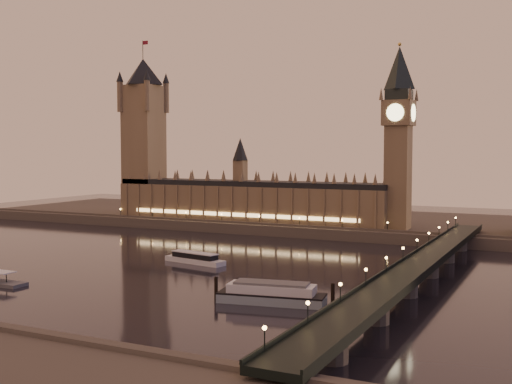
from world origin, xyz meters
TOP-DOWN VIEW (x-y plane):
  - ground at (0.00, 0.00)m, footprint 700.00×700.00m
  - far_embankment at (30.00, 165.00)m, footprint 560.00×130.00m
  - palace_of_westminster at (-40.12, 120.99)m, footprint 180.00×26.62m
  - victoria_tower at (-120.00, 121.00)m, footprint 31.68×31.68m
  - big_ben at (53.99, 120.99)m, footprint 17.68×17.68m
  - westminster_bridge at (91.61, 0.00)m, footprint 13.20×260.00m
  - cruise_boat_a at (-8.05, 4.93)m, footprint 31.60×12.42m
  - moored_barge at (54.25, -48.07)m, footprint 40.35×16.04m

SIDE VIEW (x-z plane):
  - ground at x=0.00m, z-range 0.00..0.00m
  - cruise_boat_a at x=-8.05m, z-range -0.29..4.65m
  - far_embankment at x=30.00m, z-range 0.00..6.00m
  - moored_barge at x=54.25m, z-range -0.59..6.93m
  - westminster_bridge at x=91.61m, z-range -2.13..13.17m
  - palace_of_westminster at x=-40.12m, z-range -4.29..47.71m
  - big_ben at x=53.99m, z-range 11.95..115.95m
  - victoria_tower at x=-120.00m, z-range 6.79..124.79m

